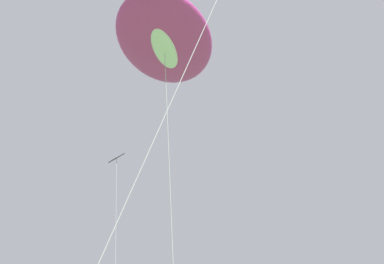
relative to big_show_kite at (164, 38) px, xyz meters
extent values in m
ellipsoid|color=#CC3899|center=(0.13, 0.13, 0.02)|extent=(5.64, 5.59, 0.91)
ellipsoid|color=white|center=(0.13, 0.13, -0.39)|extent=(2.01, 1.96, 0.33)
cylinder|color=#B2B2B7|center=(0.99, 0.80, -6.14)|extent=(1.75, 1.38, 11.42)
cylinder|color=#B2B2B7|center=(-1.55, -3.98, -5.64)|extent=(3.33, 2.45, 12.43)
cube|color=black|center=(1.70, 8.07, -0.64)|extent=(0.64, 0.78, 0.52)
camera|label=1|loc=(-4.25, -8.48, -10.35)|focal=34.84mm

